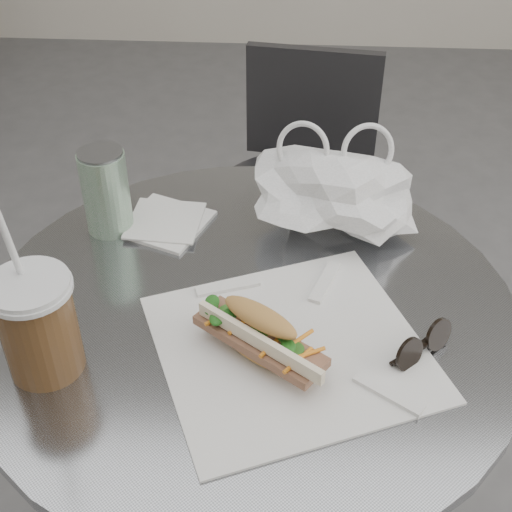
# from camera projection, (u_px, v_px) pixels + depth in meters

# --- Properties ---
(cafe_table) EXTENTS (0.76, 0.76, 0.74)m
(cafe_table) POSITION_uv_depth(u_px,v_px,m) (249.00, 431.00, 1.17)
(cafe_table) COLOR slate
(cafe_table) RESTS_ON ground
(chair_far) EXTENTS (0.41, 0.43, 0.77)m
(chair_far) POSITION_uv_depth(u_px,v_px,m) (299.00, 235.00, 1.79)
(chair_far) COLOR #323134
(chair_far) RESTS_ON ground
(sandwich_paper) EXTENTS (0.43, 0.42, 0.00)m
(sandwich_paper) POSITION_uv_depth(u_px,v_px,m) (291.00, 347.00, 0.93)
(sandwich_paper) COLOR white
(sandwich_paper) RESTS_ON cafe_table
(banh_mi) EXTENTS (0.23, 0.21, 0.08)m
(banh_mi) POSITION_uv_depth(u_px,v_px,m) (260.00, 336.00, 0.90)
(banh_mi) COLOR #BB7B47
(banh_mi) RESTS_ON sandwich_paper
(iced_coffee) EXTENTS (0.10, 0.10, 0.30)m
(iced_coffee) POSITION_uv_depth(u_px,v_px,m) (38.00, 324.00, 0.87)
(iced_coffee) COLOR brown
(iced_coffee) RESTS_ON cafe_table
(sunglasses) EXTENTS (0.09, 0.08, 0.05)m
(sunglasses) POSITION_uv_depth(u_px,v_px,m) (422.00, 345.00, 0.92)
(sunglasses) COLOR black
(sunglasses) RESTS_ON cafe_table
(plastic_bag) EXTENTS (0.25, 0.20, 0.12)m
(plastic_bag) POSITION_uv_depth(u_px,v_px,m) (333.00, 193.00, 1.11)
(plastic_bag) COLOR white
(plastic_bag) RESTS_ON cafe_table
(napkin_stack) EXTENTS (0.16, 0.16, 0.01)m
(napkin_stack) POSITION_uv_depth(u_px,v_px,m) (165.00, 222.00, 1.15)
(napkin_stack) COLOR white
(napkin_stack) RESTS_ON cafe_table
(drink_can) EXTENTS (0.07, 0.07, 0.14)m
(drink_can) POSITION_uv_depth(u_px,v_px,m) (106.00, 191.00, 1.10)
(drink_can) COLOR #559260
(drink_can) RESTS_ON cafe_table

